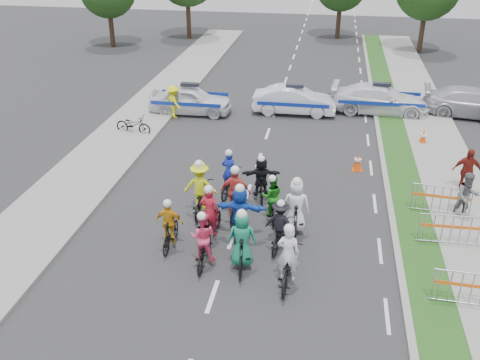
% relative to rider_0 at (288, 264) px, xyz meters
% --- Properties ---
extents(ground, '(90.00, 90.00, 0.00)m').
position_rel_rider_0_xyz_m(ground, '(-1.93, -0.93, -0.65)').
color(ground, '#28282B').
rests_on(ground, ground).
extents(curb_right, '(0.20, 60.00, 0.12)m').
position_rel_rider_0_xyz_m(curb_right, '(3.17, 4.07, -0.59)').
color(curb_right, gray).
rests_on(curb_right, ground).
extents(grass_strip, '(1.20, 60.00, 0.11)m').
position_rel_rider_0_xyz_m(grass_strip, '(3.87, 4.07, -0.60)').
color(grass_strip, '#214F19').
rests_on(grass_strip, ground).
extents(sidewalk_right, '(2.40, 60.00, 0.13)m').
position_rel_rider_0_xyz_m(sidewalk_right, '(5.67, 4.07, -0.59)').
color(sidewalk_right, gray).
rests_on(sidewalk_right, ground).
extents(sidewalk_left, '(3.00, 60.00, 0.13)m').
position_rel_rider_0_xyz_m(sidewalk_left, '(-8.43, 4.07, -0.59)').
color(sidewalk_left, gray).
rests_on(sidewalk_left, ground).
extents(rider_0, '(0.77, 1.97, 1.98)m').
position_rel_rider_0_xyz_m(rider_0, '(0.00, 0.00, 0.00)').
color(rider_0, black).
rests_on(rider_0, ground).
extents(rider_1, '(0.88, 1.93, 1.99)m').
position_rel_rider_0_xyz_m(rider_1, '(-1.36, 0.51, 0.12)').
color(rider_1, black).
rests_on(rider_1, ground).
extents(rider_2, '(0.76, 1.77, 1.79)m').
position_rel_rider_0_xyz_m(rider_2, '(-2.51, 0.53, 0.02)').
color(rider_2, black).
rests_on(rider_2, ground).
extents(rider_3, '(0.86, 1.62, 1.71)m').
position_rel_rider_0_xyz_m(rider_3, '(-3.71, 1.20, 0.01)').
color(rider_3, black).
rests_on(rider_3, ground).
extents(rider_4, '(1.03, 1.75, 1.71)m').
position_rel_rider_0_xyz_m(rider_4, '(-0.39, 1.75, 0.02)').
color(rider_4, black).
rests_on(rider_4, ground).
extents(rider_5, '(1.59, 1.90, 2.00)m').
position_rel_rider_0_xyz_m(rider_5, '(-1.67, 2.00, 0.18)').
color(rider_5, black).
rests_on(rider_5, ground).
extents(rider_6, '(0.86, 1.97, 1.95)m').
position_rel_rider_0_xyz_m(rider_6, '(-2.60, 1.87, -0.01)').
color(rider_6, black).
rests_on(rider_6, ground).
extents(rider_7, '(0.90, 1.99, 2.05)m').
position_rel_rider_0_xyz_m(rider_7, '(0.01, 2.64, 0.14)').
color(rider_7, black).
rests_on(rider_7, ground).
extents(rider_8, '(0.90, 1.74, 1.70)m').
position_rel_rider_0_xyz_m(rider_8, '(-0.84, 3.39, -0.02)').
color(rider_8, black).
rests_on(rider_8, ground).
extents(rider_9, '(1.01, 1.90, 2.00)m').
position_rel_rider_0_xyz_m(rider_9, '(-2.04, 3.24, 0.11)').
color(rider_9, black).
rests_on(rider_9, ground).
extents(rider_10, '(1.14, 2.01, 2.03)m').
position_rel_rider_0_xyz_m(rider_10, '(-3.28, 3.41, 0.13)').
color(rider_10, black).
rests_on(rider_10, ground).
extents(rider_11, '(1.45, 1.72, 1.75)m').
position_rel_rider_0_xyz_m(rider_11, '(-1.38, 4.73, 0.09)').
color(rider_11, black).
rests_on(rider_11, ground).
extents(rider_12, '(0.87, 1.85, 1.81)m').
position_rel_rider_0_xyz_m(rider_12, '(-2.57, 4.92, -0.05)').
color(rider_12, black).
rests_on(rider_12, ground).
extents(police_car_0, '(4.24, 1.81, 1.43)m').
position_rel_rider_0_xyz_m(police_car_0, '(-6.19, 13.26, 0.06)').
color(police_car_0, white).
rests_on(police_car_0, ground).
extents(police_car_1, '(4.21, 1.52, 1.38)m').
position_rel_rider_0_xyz_m(police_car_1, '(-0.96, 14.13, 0.04)').
color(police_car_1, white).
rests_on(police_car_1, ground).
extents(police_car_2, '(5.07, 2.34, 1.43)m').
position_rel_rider_0_xyz_m(police_car_2, '(3.36, 14.96, 0.07)').
color(police_car_2, white).
rests_on(police_car_2, ground).
extents(civilian_sedan, '(5.10, 2.56, 1.42)m').
position_rel_rider_0_xyz_m(civilian_sedan, '(7.95, 15.22, 0.06)').
color(civilian_sedan, '#B9B9BE').
rests_on(civilian_sedan, ground).
extents(spectator_1, '(0.92, 0.77, 1.68)m').
position_rel_rider_0_xyz_m(spectator_1, '(5.55, 4.55, 0.19)').
color(spectator_1, '#5D5D62').
rests_on(spectator_1, ground).
extents(spectator_2, '(1.03, 0.45, 1.73)m').
position_rel_rider_0_xyz_m(spectator_2, '(5.92, 6.53, 0.22)').
color(spectator_2, maroon).
rests_on(spectator_2, ground).
extents(marshal_hiviz, '(1.19, 1.17, 1.64)m').
position_rel_rider_0_xyz_m(marshal_hiviz, '(-6.85, 12.50, 0.17)').
color(marshal_hiviz, '#FDFF0D').
rests_on(marshal_hiviz, ground).
extents(barrier_0, '(2.02, 0.58, 1.12)m').
position_rel_rider_0_xyz_m(barrier_0, '(4.77, -0.24, -0.09)').
color(barrier_0, '#A5A8AD').
rests_on(barrier_0, ground).
extents(barrier_1, '(2.01, 0.55, 1.12)m').
position_rel_rider_0_xyz_m(barrier_1, '(4.77, 2.68, -0.09)').
color(barrier_1, '#A5A8AD').
rests_on(barrier_1, ground).
extents(barrier_2, '(2.04, 0.67, 1.12)m').
position_rel_rider_0_xyz_m(barrier_2, '(4.77, 4.63, -0.09)').
color(barrier_2, '#A5A8AD').
rests_on(barrier_2, ground).
extents(cone_0, '(0.40, 0.40, 0.70)m').
position_rel_rider_0_xyz_m(cone_0, '(2.10, 7.81, -0.31)').
color(cone_0, '#F24C0C').
rests_on(cone_0, ground).
extents(cone_1, '(0.40, 0.40, 0.70)m').
position_rel_rider_0_xyz_m(cone_1, '(5.03, 10.93, -0.31)').
color(cone_1, '#F24C0C').
rests_on(cone_1, ground).
extents(parked_bike, '(1.82, 0.86, 0.92)m').
position_rel_rider_0_xyz_m(parked_bike, '(-8.09, 10.00, -0.19)').
color(parked_bike, black).
rests_on(parked_bike, ground).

